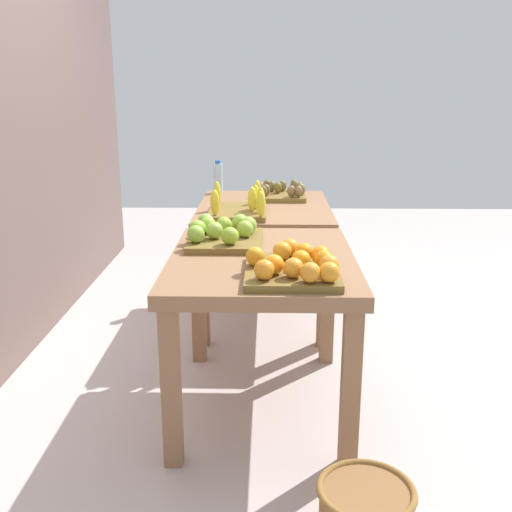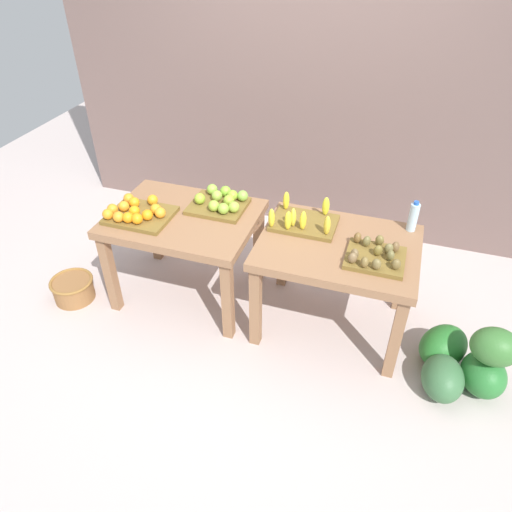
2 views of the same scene
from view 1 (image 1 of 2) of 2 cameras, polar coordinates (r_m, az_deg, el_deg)
ground_plane at (r=3.38m, az=0.66°, el=-9.14°), size 8.00×8.00×0.00m
display_table_left at (r=2.63m, az=0.58°, el=-2.17°), size 1.04×0.80×0.72m
display_table_right at (r=3.71m, az=0.77°, el=3.27°), size 1.04×0.80×0.72m
orange_bin at (r=2.31m, az=3.74°, el=-0.92°), size 0.45×0.37×0.11m
apple_bin at (r=2.81m, az=-3.15°, el=2.17°), size 0.40×0.35×0.11m
banana_crate at (r=3.41m, az=-1.51°, el=4.65°), size 0.45×0.33×0.17m
kiwi_bin at (r=3.92m, az=2.35°, el=6.04°), size 0.36×0.33×0.10m
water_bottle at (r=4.11m, az=-3.63°, el=7.44°), size 0.06×0.06×0.22m
watermelon_pile at (r=4.69m, az=3.99°, el=0.47°), size 0.63×0.68×0.51m
wicker_basket at (r=2.16m, az=10.37°, el=-22.65°), size 0.33×0.33×0.18m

